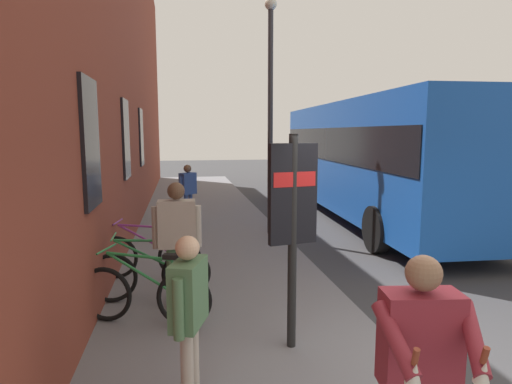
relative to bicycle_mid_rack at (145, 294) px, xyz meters
The scene contains 13 objects.
ground 5.77m from the bicycle_mid_rack, 42.39° to the right, with size 60.00×60.00×0.00m, color #38383A.
sidewalk_pavement 6.36m from the bicycle_mid_rack, 10.23° to the right, with size 24.00×3.50×0.12m, color slate.
station_facade 8.29m from the bicycle_mid_rack, ahead, with size 22.00×0.65×8.91m.
bicycle_mid_rack is the anchor object (origin of this frame).
bicycle_under_window 0.80m from the bicycle_mid_rack, ahead, with size 0.48×1.77×0.97m.
bicycle_nearest_sign 1.77m from the bicycle_mid_rack, ahead, with size 0.50×1.75×0.97m.
transit_info_sign 2.25m from the bicycle_mid_rack, 117.30° to the right, with size 0.18×0.56×2.40m.
city_bus 8.70m from the bicycle_mid_rack, 43.23° to the right, with size 10.60×2.99×3.35m.
pedestrian_crossing_street 0.92m from the bicycle_mid_rack, 42.54° to the right, with size 0.26×0.66×1.75m.
pedestrian_near_bus 6.27m from the bicycle_mid_rack, ahead, with size 0.46×0.48×1.56m.
pedestrian_by_facade 1.93m from the bicycle_mid_rack, 163.36° to the right, with size 0.56×0.36×1.55m.
tourist_with_hotdogs 3.66m from the bicycle_mid_rack, 147.52° to the right, with size 0.62×0.64×1.67m.
street_lamp 5.98m from the bicycle_mid_rack, 29.23° to the right, with size 0.28×0.28×5.43m.
Camera 1 is at (-3.56, 2.39, 2.53)m, focal length 30.00 mm.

